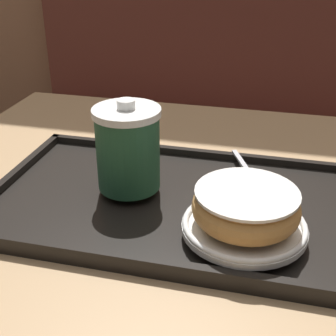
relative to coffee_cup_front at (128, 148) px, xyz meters
name	(u,v)px	position (x,y,z in m)	size (l,w,h in m)	color
booth_bench	(215,170)	(0.02, 0.88, -0.48)	(1.31, 0.44, 1.00)	brown
cafe_table	(183,289)	(0.08, 0.01, -0.25)	(0.95, 0.86, 0.71)	tan
serving_tray	(168,202)	(0.06, -0.01, -0.08)	(0.52, 0.32, 0.02)	black
coffee_cup_front	(128,148)	(0.00, 0.00, 0.00)	(0.10, 0.10, 0.13)	#235638
plate_with_chocolate_donut	(244,226)	(0.18, -0.08, -0.05)	(0.16, 0.16, 0.01)	white
donut_chocolate_glazed	(246,206)	(0.18, -0.08, -0.03)	(0.14, 0.14, 0.04)	tan
spoon	(253,176)	(0.18, 0.06, -0.06)	(0.07, 0.13, 0.01)	silver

